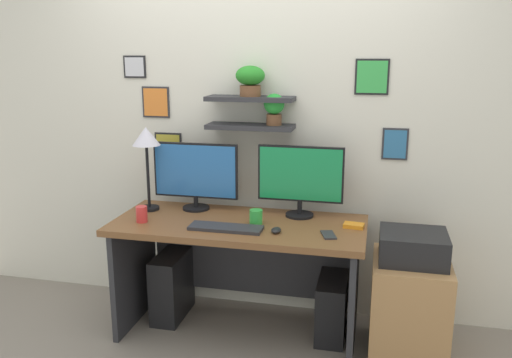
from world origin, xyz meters
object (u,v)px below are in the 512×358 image
Objects in this scene: keyboard at (226,228)px; desk_lamp at (146,143)px; computer_mouse at (276,230)px; computer_tower_left at (172,285)px; coffee_mug at (256,217)px; computer_tower_right at (332,307)px; scissors_tray at (354,225)px; drawer_cabinet at (408,308)px; monitor_right at (300,178)px; pen_cup at (142,214)px; monitor_left at (196,174)px; desk at (241,251)px; cell_phone at (328,235)px; printer at (413,247)px.

desk_lamp is (-0.61, 0.27, 0.44)m from keyboard.
computer_mouse reaches higher than computer_tower_left.
coffee_mug is 0.77m from computer_tower_right.
keyboard reaches higher than computer_tower_left.
scissors_tray is 0.20× the size of drawer_cabinet.
monitor_right is 4.55× the size of scissors_tray.
computer_tower_right is (-0.11, 0.04, -0.57)m from scissors_tray.
pen_cup is at bearing -109.76° from computer_tower_left.
computer_mouse is 0.70m from computer_tower_right.
scissors_tray is 0.27× the size of computer_tower_left.
monitor_left is 1.31× the size of keyboard.
desk is 15.65× the size of pen_cup.
computer_tower_right is at bearing 67.99° from cell_phone.
drawer_cabinet is (1.70, -0.15, -0.90)m from desk_lamp.
monitor_right is at bearing 43.04° from keyboard.
cell_phone is at bearing -17.07° from desk.
pen_cup is at bearing -176.27° from drawer_cabinet.
computer_tower_right is at bearing 10.79° from pen_cup.
coffee_mug is at bearing -136.61° from monitor_right.
computer_tower_right is at bearing -0.54° from computer_tower_left.
keyboard is 3.67× the size of scissors_tray.
monitor_right is 0.85m from computer_tower_right.
computer_tower_left is at bearing 179.46° from computer_tower_right.
keyboard is at bearing -137.50° from coffee_mug.
computer_tower_left is at bearing 177.81° from scissors_tray.
cell_phone is 0.35× the size of computer_tower_right.
computer_tower_left is (-0.15, -0.11, -0.77)m from monitor_left.
printer reaches higher than drawer_cabinet.
computer_mouse is 0.90× the size of pen_cup.
computer_tower_right is at bearing 35.65° from computer_mouse.
keyboard is at bearing -49.51° from monitor_left.
computer_mouse is 0.75× the size of scissors_tray.
monitor_right is 1.37× the size of computer_tower_right.
desk reaches higher than drawer_cabinet.
monitor_right is 0.39m from coffee_mug.
pen_cup is 1.71m from drawer_cabinet.
computer_mouse reaches higher than computer_tower_right.
printer is at bearing -5.01° from cell_phone.
keyboard is 1.10× the size of computer_tower_right.
computer_tower_right is (0.47, 0.10, -0.60)m from coffee_mug.
drawer_cabinet is at bearing 6.63° from keyboard.
desk is 0.68m from computer_tower_right.
scissors_tray is at bearing 0.58° from desk.
computer_mouse is at bearing -17.60° from computer_tower_left.
monitor_right is 0.43m from computer_mouse.
coffee_mug is 0.20× the size of computer_tower_left.
drawer_cabinet is at bearing -4.07° from desk.
pen_cup is (-0.94, -0.34, -0.20)m from monitor_right.
monitor_right reaches higher than monitor_left.
drawer_cabinet is (0.93, -0.01, -0.49)m from coffee_mug.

